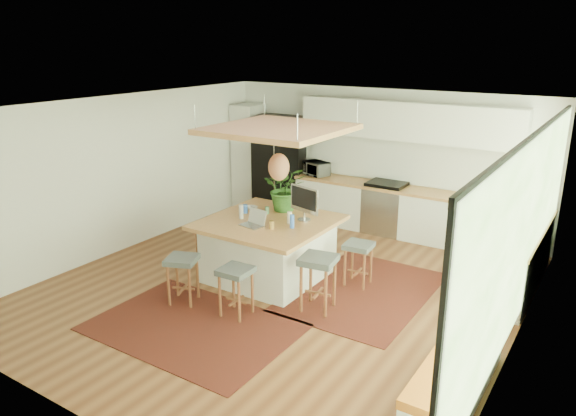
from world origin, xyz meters
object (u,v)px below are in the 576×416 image
Objects in this scene: stool_left_side at (210,241)px; monitor at (304,204)px; stool_near_right at (236,291)px; island_plant at (286,193)px; fridge at (281,170)px; laptop at (252,218)px; stool_near_left at (183,279)px; stool_right_back at (358,263)px; stool_right_front at (318,286)px; island at (269,249)px; microwave at (316,167)px.

monitor is (1.65, 0.31, 0.83)m from stool_left_side.
stool_near_right is 0.93× the size of island_plant.
fridge reaches higher than laptop.
stool_near_left is 1.02× the size of stool_right_back.
island is at bearing 155.62° from stool_right_front.
stool_right_back is 1.20m from monitor.
laptop is (-1.25, 0.19, 0.70)m from stool_right_front.
stool_right_back is (3.02, -2.45, -0.57)m from fridge.
microwave is (-0.33, 4.30, 0.74)m from stool_near_left.
island_plant reaches higher than stool_left_side.
fridge reaches higher than stool_near_left.
fridge reaches higher than island_plant.
laptop is (-0.06, -0.35, 0.58)m from island.
monitor reaches higher than stool_right_front.
stool_left_side is at bearing -153.06° from island_plant.
laptop is (0.45, 1.03, 0.70)m from stool_near_left.
stool_right_back is at bearing 41.49° from laptop.
stool_right_front is at bearing -40.90° from microwave.
stool_left_side is 0.94× the size of island_plant.
laptop reaches higher than stool_right_front.
island is 0.91m from monitor.
stool_near_left is at bearing -153.75° from stool_right_front.
stool_left_side reaches higher than stool_near_left.
fridge is at bearing 125.10° from island_plant.
microwave reaches higher than stool_left_side.
island is 0.68m from laptop.
stool_right_front is (1.70, 0.84, 0.00)m from stool_near_left.
stool_left_side is 1.39× the size of microwave.
laptop is at bearing 66.09° from stool_near_left.
laptop is at bearing 113.82° from stool_near_right.
stool_left_side is 1.21× the size of monitor.
island is at bearing -74.44° from fridge.
laptop is (-0.41, 0.92, 0.70)m from stool_near_right.
stool_near_right is 1.37× the size of microwave.
fridge reaches higher than microwave.
stool_near_right is at bearing -56.02° from laptop.
island_plant is (0.78, -2.35, 0.12)m from microwave.
stool_near_left is 2.11m from monitor.
stool_near_left is 1.37× the size of microwave.
stool_near_left is 1.90m from stool_right_front.
island_plant is (-0.06, 0.57, 0.75)m from island.
island_plant reaches higher than stool_near_left.
stool_left_side is at bearing -179.83° from island.
stool_right_back is 1.34× the size of microwave.
island_plant is (0.00, 0.92, 0.17)m from laptop.
stool_right_back is (0.95, 1.75, 0.00)m from stool_near_right.
monitor is at bearing -65.30° from fridge.
island is at bearing 89.91° from laptop.
stool_near_left is 1.32m from laptop.
stool_near_left is 0.98× the size of stool_left_side.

